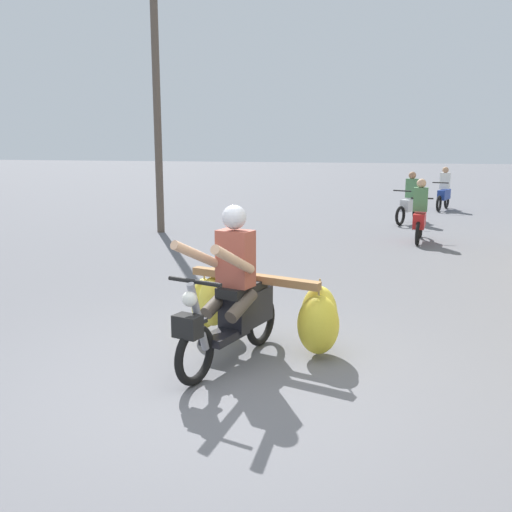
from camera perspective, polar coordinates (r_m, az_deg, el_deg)
ground_plane at (r=5.35m, az=-3.92°, el=-12.71°), size 120.00×120.00×0.00m
motorbike_main_loaded at (r=6.01m, az=-0.41°, el=-4.83°), size 1.79×1.96×1.58m
motorbike_distant_ahead_left at (r=16.28m, az=15.11°, el=5.17°), size 0.81×1.51×1.40m
motorbike_distant_ahead_right at (r=19.85m, az=18.17°, el=6.01°), size 0.65×1.58×1.40m
motorbike_distant_far_ahead at (r=13.17m, az=15.96°, el=3.79°), size 0.50×1.62×1.40m
utility_pole at (r=14.26m, az=-9.85°, el=15.48°), size 0.18×0.18×6.54m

